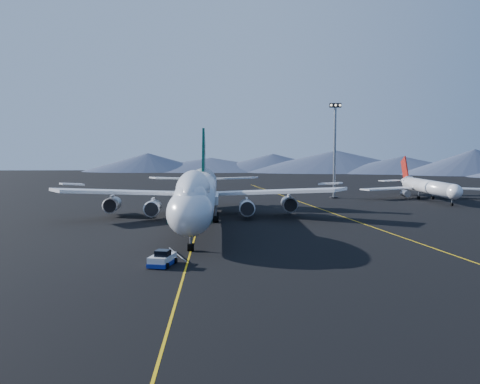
{
  "coord_description": "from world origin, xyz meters",
  "views": [
    {
      "loc": [
        4.27,
        -100.93,
        14.48
      ],
      "look_at": [
        7.94,
        1.53,
        6.0
      ],
      "focal_mm": 40.0,
      "sensor_mm": 36.0,
      "label": 1
    }
  ],
  "objects_px": {
    "boeing_747": "(198,194)",
    "second_jet": "(426,187)",
    "floodlight_mast": "(335,150)",
    "pushback_tug": "(162,260)"
  },
  "relations": [
    {
      "from": "boeing_747",
      "to": "second_jet",
      "type": "relative_size",
      "value": 1.72
    },
    {
      "from": "floodlight_mast",
      "to": "pushback_tug",
      "type": "bearing_deg",
      "value": -114.54
    },
    {
      "from": "boeing_747",
      "to": "second_jet",
      "type": "bearing_deg",
      "value": 36.95
    },
    {
      "from": "pushback_tug",
      "to": "floodlight_mast",
      "type": "height_order",
      "value": "floodlight_mast"
    },
    {
      "from": "pushback_tug",
      "to": "floodlight_mast",
      "type": "xyz_separation_m",
      "value": [
        39.97,
        87.52,
        13.15
      ]
    },
    {
      "from": "pushback_tug",
      "to": "floodlight_mast",
      "type": "distance_m",
      "value": 97.11
    },
    {
      "from": "boeing_747",
      "to": "pushback_tug",
      "type": "bearing_deg",
      "value": -94.79
    },
    {
      "from": "pushback_tug",
      "to": "second_jet",
      "type": "xyz_separation_m",
      "value": [
        65.02,
        82.42,
        2.98
      ]
    },
    {
      "from": "pushback_tug",
      "to": "second_jet",
      "type": "height_order",
      "value": "second_jet"
    },
    {
      "from": "pushback_tug",
      "to": "floodlight_mast",
      "type": "bearing_deg",
      "value": 79.15
    }
  ]
}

